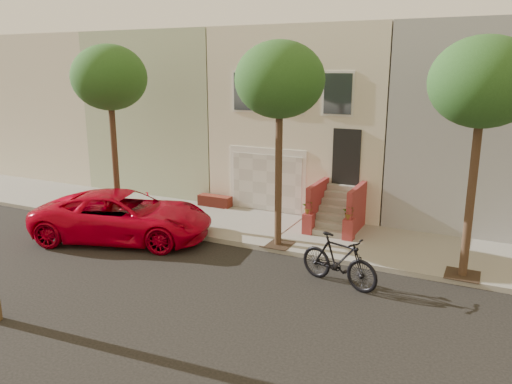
% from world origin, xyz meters
% --- Properties ---
extents(ground, '(90.00, 90.00, 0.00)m').
position_xyz_m(ground, '(0.00, 0.00, 0.00)').
color(ground, black).
rests_on(ground, ground).
extents(sidewalk, '(40.00, 3.70, 0.15)m').
position_xyz_m(sidewalk, '(0.00, 5.35, 0.07)').
color(sidewalk, gray).
rests_on(sidewalk, ground).
extents(house_row, '(33.10, 11.70, 7.00)m').
position_xyz_m(house_row, '(0.00, 11.19, 3.64)').
color(house_row, beige).
rests_on(house_row, sidewalk).
extents(tree_left, '(2.70, 2.57, 6.30)m').
position_xyz_m(tree_left, '(-5.50, 3.90, 5.26)').
color(tree_left, '#2D2116').
rests_on(tree_left, sidewalk).
extents(tree_mid, '(2.70, 2.57, 6.30)m').
position_xyz_m(tree_mid, '(1.00, 3.90, 5.26)').
color(tree_mid, '#2D2116').
rests_on(tree_mid, sidewalk).
extents(tree_right, '(2.70, 2.57, 6.30)m').
position_xyz_m(tree_right, '(6.50, 3.90, 5.26)').
color(tree_right, '#2D2116').
rests_on(tree_right, sidewalk).
extents(pickup_truck, '(6.41, 4.33, 1.63)m').
position_xyz_m(pickup_truck, '(-4.02, 2.49, 0.82)').
color(pickup_truck, '#BC001B').
rests_on(pickup_truck, ground).
extents(motorcycle, '(2.42, 1.28, 1.40)m').
position_xyz_m(motorcycle, '(3.53, 2.12, 0.70)').
color(motorcycle, black).
rests_on(motorcycle, ground).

